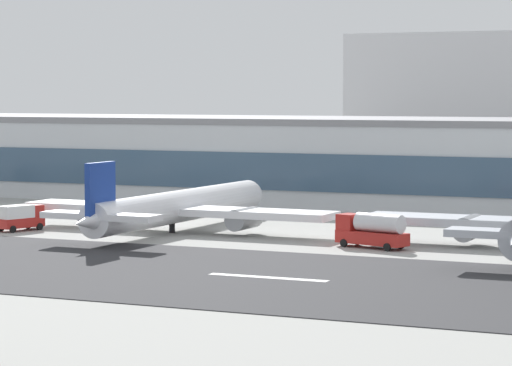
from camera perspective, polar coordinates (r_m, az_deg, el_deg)
runway_centreline_dash_5 at (r=117.73m, az=0.55°, el=-4.32°), size 12.00×1.20×0.01m
terminal_building at (r=201.53m, az=2.44°, el=1.09°), size 183.46×30.33×13.46m
airliner_navy_tail_gate_1 at (r=156.25m, az=-3.80°, el=-1.14°), size 41.75×46.07×9.61m
service_fuel_truck_1 at (r=140.96m, az=5.29°, el=-2.14°), size 8.89×4.92×3.95m
service_box_truck_2 at (r=160.79m, az=-10.67°, el=-1.51°), size 4.09×6.44×3.25m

